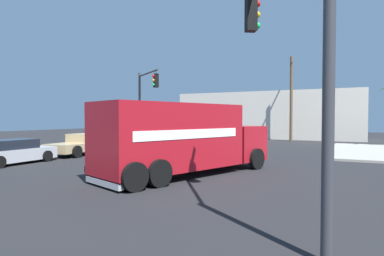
{
  "coord_description": "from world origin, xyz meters",
  "views": [
    {
      "loc": [
        8.11,
        -13.56,
        2.45
      ],
      "look_at": [
        1.61,
        -0.53,
        2.01
      ],
      "focal_mm": 30.4,
      "sensor_mm": 36.0,
      "label": 1
    }
  ],
  "objects_px": {
    "traffic_light_primary": "(145,98)",
    "sedan_silver": "(12,152)",
    "delivery_truck": "(183,138)",
    "utility_pole": "(291,98)",
    "pickup_tan": "(84,143)",
    "traffic_light_secondary": "(293,33)"
  },
  "relations": [
    {
      "from": "traffic_light_primary",
      "to": "sedan_silver",
      "type": "height_order",
      "value": "traffic_light_primary"
    },
    {
      "from": "delivery_truck",
      "to": "utility_pole",
      "type": "height_order",
      "value": "utility_pole"
    },
    {
      "from": "traffic_light_primary",
      "to": "pickup_tan",
      "type": "height_order",
      "value": "traffic_light_primary"
    },
    {
      "from": "delivery_truck",
      "to": "utility_pole",
      "type": "relative_size",
      "value": 0.99
    },
    {
      "from": "traffic_light_primary",
      "to": "utility_pole",
      "type": "xyz_separation_m",
      "value": [
        8.4,
        14.66,
        0.63
      ]
    },
    {
      "from": "sedan_silver",
      "to": "utility_pole",
      "type": "bearing_deg",
      "value": 66.55
    },
    {
      "from": "delivery_truck",
      "to": "sedan_silver",
      "type": "xyz_separation_m",
      "value": [
        -9.82,
        -1.05,
        -0.95
      ]
    },
    {
      "from": "traffic_light_primary",
      "to": "traffic_light_secondary",
      "type": "height_order",
      "value": "traffic_light_secondary"
    },
    {
      "from": "pickup_tan",
      "to": "utility_pole",
      "type": "xyz_separation_m",
      "value": [
        10.48,
        18.9,
        3.87
      ]
    },
    {
      "from": "traffic_light_secondary",
      "to": "pickup_tan",
      "type": "relative_size",
      "value": 1.2
    },
    {
      "from": "delivery_truck",
      "to": "utility_pole",
      "type": "xyz_separation_m",
      "value": [
        0.62,
        23.01,
        3.02
      ]
    },
    {
      "from": "delivery_truck",
      "to": "sedan_silver",
      "type": "bearing_deg",
      "value": -173.88
    },
    {
      "from": "traffic_light_primary",
      "to": "pickup_tan",
      "type": "xyz_separation_m",
      "value": [
        -2.08,
        -4.24,
        -3.23
      ]
    },
    {
      "from": "delivery_truck",
      "to": "utility_pole",
      "type": "bearing_deg",
      "value": 88.46
    },
    {
      "from": "utility_pole",
      "to": "traffic_light_primary",
      "type": "bearing_deg",
      "value": -119.81
    },
    {
      "from": "delivery_truck",
      "to": "sedan_silver",
      "type": "distance_m",
      "value": 9.92
    },
    {
      "from": "pickup_tan",
      "to": "utility_pole",
      "type": "relative_size",
      "value": 0.6
    },
    {
      "from": "delivery_truck",
      "to": "traffic_light_secondary",
      "type": "bearing_deg",
      "value": -44.53
    },
    {
      "from": "delivery_truck",
      "to": "utility_pole",
      "type": "distance_m",
      "value": 23.21
    },
    {
      "from": "sedan_silver",
      "to": "utility_pole",
      "type": "xyz_separation_m",
      "value": [
        10.44,
        24.06,
        3.97
      ]
    },
    {
      "from": "utility_pole",
      "to": "pickup_tan",
      "type": "bearing_deg",
      "value": -119.0
    },
    {
      "from": "traffic_light_primary",
      "to": "traffic_light_secondary",
      "type": "bearing_deg",
      "value": -46.01
    }
  ]
}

